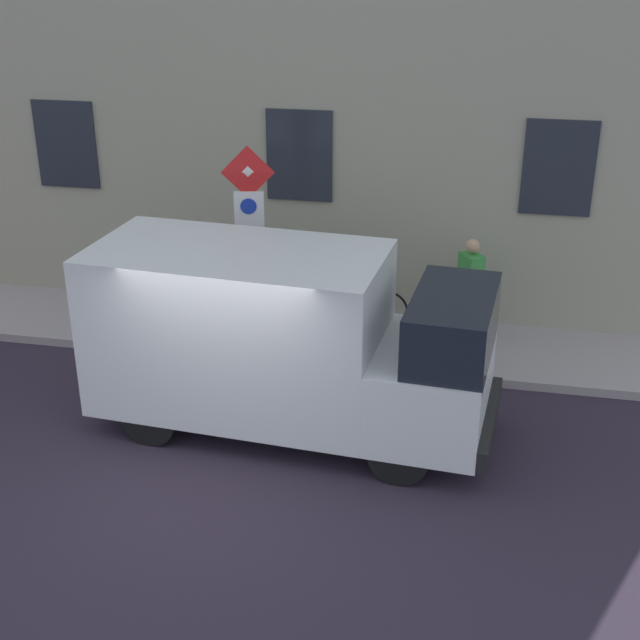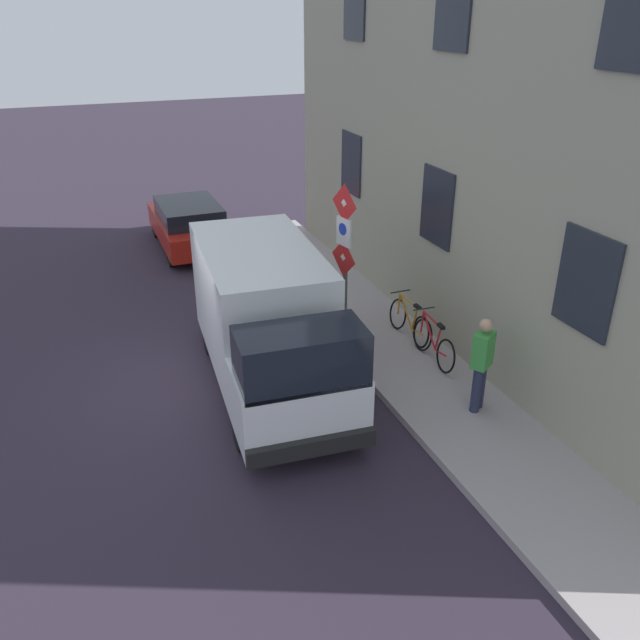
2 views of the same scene
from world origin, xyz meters
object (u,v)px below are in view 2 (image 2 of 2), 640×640
Objects in this scene: bicycle_red at (433,342)px; pedestrian at (482,362)px; delivery_van at (268,320)px; sign_post_stacked at (344,246)px; parked_hatchback at (189,224)px; bicycle_orange at (410,322)px.

pedestrian reaches higher than bicycle_red.
sign_post_stacked is at bearing 120.96° from delivery_van.
delivery_van reaches higher than parked_hatchback.
sign_post_stacked is 3.63m from pedestrian.
bicycle_orange is (1.30, -0.51, -1.67)m from sign_post_stacked.
parked_hatchback reaches higher than bicycle_red.
bicycle_orange is (3.20, 0.44, -0.82)m from delivery_van.
sign_post_stacked is at bearing 165.07° from pedestrian.
delivery_van reaches higher than bicycle_orange.
sign_post_stacked reaches higher than bicycle_orange.
sign_post_stacked is at bearing 45.37° from bicycle_red.
delivery_van is (-1.90, -0.95, -0.85)m from sign_post_stacked.
bicycle_red is at bearing 179.49° from bicycle_orange.
sign_post_stacked reaches higher than bicycle_red.
pedestrian is (1.11, -3.27, -1.11)m from sign_post_stacked.
pedestrian is (-0.19, -1.83, 0.56)m from bicycle_red.
parked_hatchback is 9.10m from bicycle_red.
delivery_van is 3.34m from bicycle_red.
parked_hatchback reaches higher than bicycle_orange.
parked_hatchback is 2.33× the size of pedestrian.
sign_post_stacked reaches higher than delivery_van.
bicycle_orange is (3.05, -7.63, -0.22)m from parked_hatchback.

